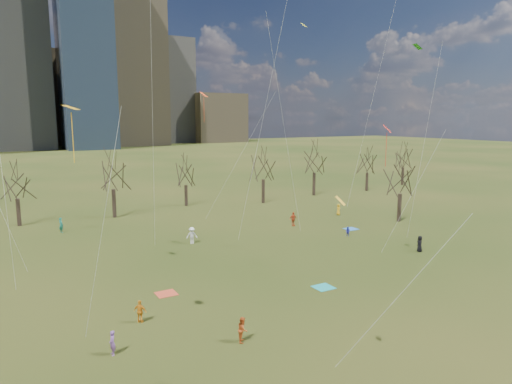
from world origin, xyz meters
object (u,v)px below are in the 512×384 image
blanket_teal (323,287)px  blanket_crimson (166,294)px  blanket_navy (351,229)px  person_2 (243,329)px  person_4 (140,311)px

blanket_teal → blanket_crimson: bearing=156.2°
blanket_navy → blanket_crimson: (-27.53, -9.10, 0.00)m
blanket_teal → person_2: 11.33m
blanket_teal → blanket_navy: 21.26m
blanket_crimson → person_4: bearing=-128.4°
blanket_crimson → person_4: size_ratio=0.99×
blanket_teal → blanket_navy: same height
blanket_teal → blanket_navy: (15.74, 14.30, 0.00)m
person_2 → person_4: bearing=72.9°
blanket_teal → person_4: size_ratio=0.99×
person_2 → blanket_navy: bearing=-19.9°
person_2 → person_4: 7.62m
blanket_teal → person_4: (-15.04, 1.09, 0.79)m
blanket_navy → person_2: person_2 is taller
blanket_navy → person_2: 32.25m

